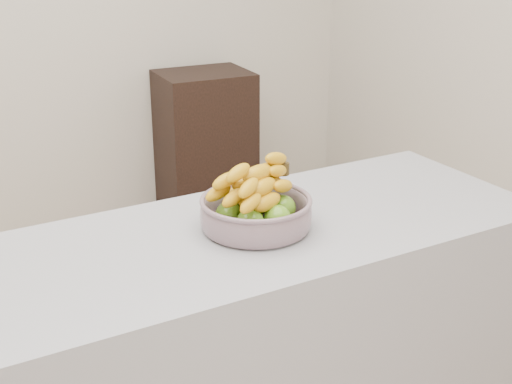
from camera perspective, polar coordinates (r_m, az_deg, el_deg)
cabinet at (r=3.96m, az=-4.05°, el=3.40°), size 0.51×0.42×0.87m
fruit_bowl at (r=1.80m, az=-0.01°, el=-1.38°), size 0.29×0.29×0.17m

